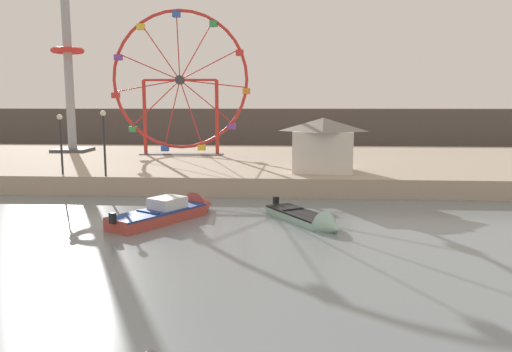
% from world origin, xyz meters
% --- Properties ---
extents(quay_promenade, '(110.00, 20.24, 1.08)m').
position_xyz_m(quay_promenade, '(0.00, 29.65, 0.54)').
color(quay_promenade, tan).
rests_on(quay_promenade, ground_plane).
extents(distant_town_skyline, '(140.00, 3.00, 4.40)m').
position_xyz_m(distant_town_skyline, '(0.00, 47.89, 2.20)').
color(distant_town_skyline, '#564C47').
rests_on(distant_town_skyline, ground_plane).
extents(motorboat_seafoam, '(3.63, 4.81, 1.17)m').
position_xyz_m(motorboat_seafoam, '(6.65, 13.70, 0.21)').
color(motorboat_seafoam, '#93BCAD').
rests_on(motorboat_seafoam, ground_plane).
extents(motorboat_faded_red, '(4.43, 5.85, 1.48)m').
position_xyz_m(motorboat_faded_red, '(0.48, 14.52, 0.34)').
color(motorboat_faded_red, '#B24238').
rests_on(motorboat_faded_red, ground_plane).
extents(ferris_wheel_red_frame, '(10.83, 1.20, 11.10)m').
position_xyz_m(ferris_wheel_red_frame, '(-2.82, 31.41, 6.65)').
color(ferris_wheel_red_frame, red).
rests_on(ferris_wheel_red_frame, quay_promenade).
extents(drop_tower_steel_tower, '(2.80, 2.80, 13.62)m').
position_xyz_m(drop_tower_steel_tower, '(-12.48, 33.38, 7.39)').
color(drop_tower_steel_tower, '#999EA3').
rests_on(drop_tower_steel_tower, quay_promenade).
extents(carnival_booth_white_ticket, '(4.07, 3.36, 3.22)m').
position_xyz_m(carnival_booth_white_ticket, '(7.69, 22.67, 2.75)').
color(carnival_booth_white_ticket, silver).
rests_on(carnival_booth_white_ticket, quay_promenade).
extents(promenade_lamp_near, '(0.32, 0.32, 3.47)m').
position_xyz_m(promenade_lamp_near, '(-7.49, 20.51, 3.38)').
color(promenade_lamp_near, '#2D2D33').
rests_on(promenade_lamp_near, quay_promenade).
extents(promenade_lamp_far, '(0.32, 0.32, 3.70)m').
position_xyz_m(promenade_lamp_far, '(-4.72, 19.93, 3.52)').
color(promenade_lamp_far, '#2D2D33').
rests_on(promenade_lamp_far, quay_promenade).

